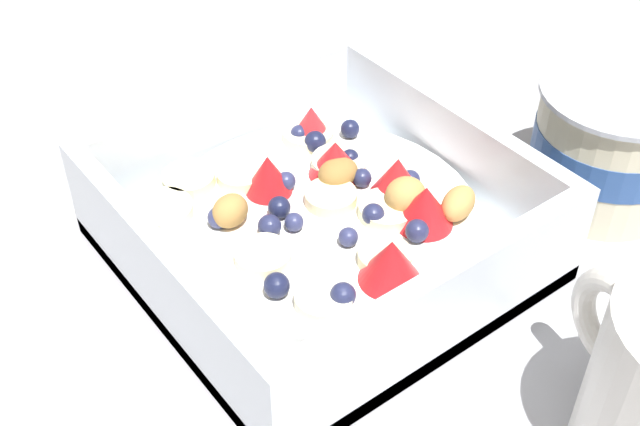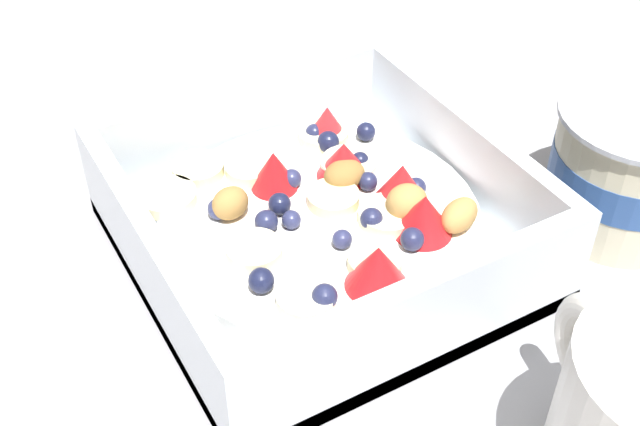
# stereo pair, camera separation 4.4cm
# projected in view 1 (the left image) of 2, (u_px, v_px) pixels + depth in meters

# --- Properties ---
(ground_plane) EXTENTS (2.40, 2.40, 0.00)m
(ground_plane) POSITION_uv_depth(u_px,v_px,m) (307.00, 279.00, 0.44)
(ground_plane) COLOR #9E9EA3
(fruit_bowl) EXTENTS (0.20, 0.20, 0.06)m
(fruit_bowl) POSITION_uv_depth(u_px,v_px,m) (323.00, 223.00, 0.44)
(fruit_bowl) COLOR white
(fruit_bowl) RESTS_ON ground
(yogurt_cup) EXTENTS (0.09, 0.09, 0.07)m
(yogurt_cup) POSITION_uv_depth(u_px,v_px,m) (610.00, 144.00, 0.47)
(yogurt_cup) COLOR beige
(yogurt_cup) RESTS_ON ground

